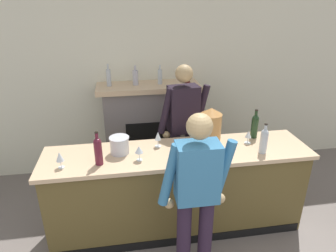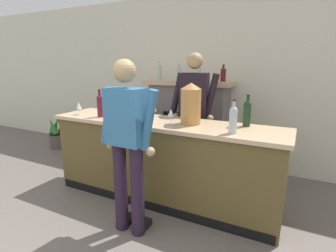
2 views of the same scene
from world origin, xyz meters
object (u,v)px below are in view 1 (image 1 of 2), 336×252
at_px(wine_bottle_port_short, 264,140).
at_px(wine_glass_by_dispenser, 60,157).
at_px(wine_glass_near_bucket, 139,150).
at_px(wine_glass_back_row, 158,136).
at_px(person_customer, 196,197).
at_px(person_bartender, 183,129).
at_px(wine_glass_front_left, 194,143).
at_px(wine_glass_front_right, 248,135).
at_px(wine_bottle_cabernet_heavy, 255,125).
at_px(wine_bottle_chardonnay_pale, 98,150).
at_px(copper_dispenser, 210,128).
at_px(fireplace_stone, 149,129).
at_px(ice_bucket_steel, 120,145).

bearing_deg(wine_bottle_port_short, wine_glass_by_dispenser, 179.33).
bearing_deg(wine_glass_near_bucket, wine_glass_back_row, 49.99).
distance_m(person_customer, person_bartender, 1.30).
bearing_deg(wine_glass_front_left, wine_glass_front_right, 12.08).
relative_size(wine_bottle_cabernet_heavy, wine_glass_near_bucket, 2.17).
bearing_deg(wine_glass_near_bucket, wine_bottle_port_short, -2.08).
xyz_separation_m(wine_bottle_chardonnay_pale, wine_bottle_port_short, (1.69, -0.04, -0.01)).
bearing_deg(person_customer, wine_glass_front_right, 44.94).
height_order(wine_glass_near_bucket, wine_glass_front_left, wine_glass_front_left).
height_order(wine_glass_front_left, wine_glass_front_right, wine_glass_front_left).
bearing_deg(person_customer, wine_bottle_port_short, 32.90).
bearing_deg(wine_glass_front_left, wine_glass_back_row, 147.82).
height_order(wine_bottle_cabernet_heavy, wine_glass_near_bucket, wine_bottle_cabernet_heavy).
xyz_separation_m(wine_glass_near_bucket, wine_glass_front_left, (0.57, 0.05, 0.00)).
height_order(wine_glass_by_dispenser, wine_glass_front_left, same).
distance_m(copper_dispenser, wine_glass_front_right, 0.48).
bearing_deg(wine_bottle_chardonnay_pale, person_bartender, 35.48).
distance_m(wine_glass_back_row, wine_glass_near_bucket, 0.35).
bearing_deg(person_bartender, wine_bottle_chardonnay_pale, -144.52).
bearing_deg(person_customer, fireplace_stone, 95.85).
relative_size(person_customer, wine_bottle_port_short, 5.18).
xyz_separation_m(wine_bottle_cabernet_heavy, wine_glass_back_row, (-1.13, -0.05, -0.03)).
bearing_deg(copper_dispenser, ice_bucket_steel, 177.72).
xyz_separation_m(person_customer, wine_glass_front_right, (0.79, 0.79, 0.16)).
distance_m(wine_bottle_cabernet_heavy, wine_glass_by_dispenser, 2.14).
height_order(ice_bucket_steel, wine_glass_front_right, ice_bucket_steel).
xyz_separation_m(fireplace_stone, ice_bucket_steel, (-0.43, -1.19, 0.38)).
relative_size(ice_bucket_steel, wine_glass_near_bucket, 1.31).
height_order(fireplace_stone, copper_dispenser, fireplace_stone).
bearing_deg(wine_glass_near_bucket, person_customer, -53.82).
distance_m(copper_dispenser, wine_glass_by_dispenser, 1.54).
bearing_deg(person_customer, person_bartender, 83.14).
distance_m(wine_glass_back_row, wine_glass_front_right, 1.01).
bearing_deg(wine_glass_front_left, person_customer, -101.76).
distance_m(wine_bottle_port_short, wine_glass_front_left, 0.73).
distance_m(wine_bottle_chardonnay_pale, wine_glass_front_left, 0.97).
height_order(ice_bucket_steel, wine_glass_near_bucket, ice_bucket_steel).
distance_m(wine_bottle_chardonnay_pale, wine_bottle_cabernet_heavy, 1.78).
bearing_deg(wine_bottle_chardonnay_pale, wine_glass_by_dispenser, -178.24).
height_order(person_bartender, ice_bucket_steel, person_bartender).
xyz_separation_m(wine_bottle_cabernet_heavy, wine_bottle_port_short, (-0.06, -0.37, -0.01)).
height_order(fireplace_stone, wine_glass_front_right, fireplace_stone).
relative_size(ice_bucket_steel, wine_bottle_chardonnay_pale, 0.59).
distance_m(wine_bottle_port_short, wine_glass_by_dispenser, 2.05).
relative_size(copper_dispenser, wine_bottle_port_short, 1.39).
bearing_deg(wine_glass_back_row, wine_bottle_chardonnay_pale, -155.66).
bearing_deg(wine_bottle_port_short, wine_glass_front_right, 105.44).
distance_m(person_customer, wine_bottle_chardonnay_pale, 1.04).
height_order(person_customer, wine_bottle_cabernet_heavy, person_customer).
xyz_separation_m(person_bartender, wine_glass_by_dispenser, (-1.35, -0.72, 0.12)).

